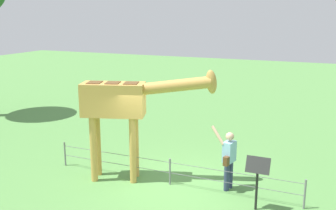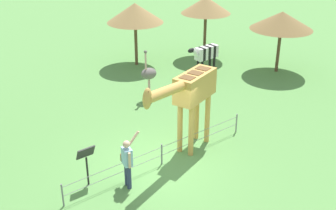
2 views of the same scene
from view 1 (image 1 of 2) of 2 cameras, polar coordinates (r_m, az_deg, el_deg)
ground_plane at (r=11.02m, az=0.14°, el=-11.49°), size 60.00×60.00×0.00m
giraffe at (r=10.81m, az=-6.35°, el=0.07°), size 3.64×1.58×3.16m
visitor at (r=10.57m, az=8.74°, el=-7.45°), size 0.66×0.59×1.74m
info_sign at (r=9.63m, az=12.78°, el=-9.45°), size 0.56×0.21×1.32m
wire_fence at (r=10.92m, az=0.28°, el=-9.42°), size 7.05×0.05×0.75m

